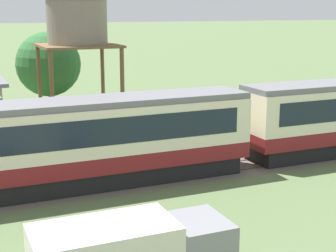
{
  "coord_description": "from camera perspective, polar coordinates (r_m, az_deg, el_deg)",
  "views": [
    {
      "loc": [
        -1.12,
        -23.48,
        8.28
      ],
      "look_at": [
        9.25,
        0.63,
        2.29
      ],
      "focal_mm": 55.0,
      "sensor_mm": 36.0,
      "label": 1
    }
  ],
  "objects": [
    {
      "name": "railway_track",
      "position": [
        26.46,
        0.63,
        -5.38
      ],
      "size": [
        105.97,
        3.6,
        0.04
      ],
      "color": "#665B51",
      "rests_on": "ground_plane"
    },
    {
      "name": "water_tower",
      "position": [
        35.59,
        -10.04,
        11.29
      ],
      "size": [
        5.14,
        5.14,
        9.4
      ],
      "color": "brown",
      "rests_on": "ground_plane"
    },
    {
      "name": "passenger_train",
      "position": [
        24.06,
        -13.09,
        -1.8
      ],
      "size": [
        62.77,
        2.89,
        4.22
      ],
      "color": "maroon",
      "rests_on": "ground_plane"
    },
    {
      "name": "yard_tree_0",
      "position": [
        41.92,
        -13.12,
        6.7
      ],
      "size": [
        5.09,
        5.09,
        6.58
      ],
      "color": "#4C3823",
      "rests_on": "ground_plane"
    }
  ]
}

